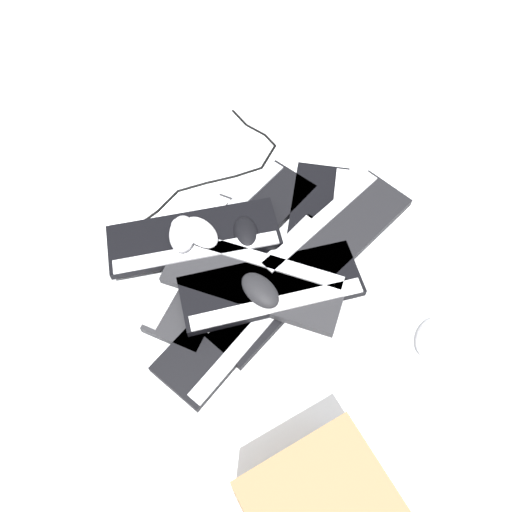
{
  "coord_description": "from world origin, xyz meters",
  "views": [
    {
      "loc": [
        -0.57,
        0.09,
        1.13
      ],
      "look_at": [
        0.08,
        -0.01,
        0.03
      ],
      "focal_mm": 35.0,
      "sensor_mm": 36.0,
      "label": 1
    }
  ],
  "objects_px": {
    "keyboard_1": "(208,267)",
    "keyboard_0": "(245,223)",
    "keyboard_5": "(337,234)",
    "mouse_2": "(431,337)",
    "mouse_5": "(201,232)",
    "keyboard_3": "(276,285)",
    "cardboard_box": "(316,508)",
    "keyboard_2": "(237,321)",
    "keyboard_7": "(254,280)",
    "mouse_0": "(182,234)",
    "mouse_1": "(259,290)",
    "keyboard_8": "(271,287)",
    "mouse_4": "(191,230)",
    "mouse_3": "(246,234)",
    "keyboard_4": "(317,230)",
    "keyboard_6": "(194,238)"
  },
  "relations": [
    {
      "from": "keyboard_5",
      "to": "mouse_2",
      "type": "distance_m",
      "value": 0.34
    },
    {
      "from": "keyboard_3",
      "to": "mouse_3",
      "type": "xyz_separation_m",
      "value": [
        0.14,
        0.06,
        0.04
      ]
    },
    {
      "from": "mouse_1",
      "to": "mouse_3",
      "type": "height_order",
      "value": "mouse_1"
    },
    {
      "from": "keyboard_1",
      "to": "keyboard_0",
      "type": "bearing_deg",
      "value": -42.62
    },
    {
      "from": "keyboard_4",
      "to": "mouse_2",
      "type": "height_order",
      "value": "mouse_2"
    },
    {
      "from": "keyboard_0",
      "to": "keyboard_1",
      "type": "xyz_separation_m",
      "value": [
        -0.12,
        0.11,
        0.0
      ]
    },
    {
      "from": "keyboard_1",
      "to": "keyboard_5",
      "type": "bearing_deg",
      "value": -84.67
    },
    {
      "from": "keyboard_5",
      "to": "keyboard_8",
      "type": "xyz_separation_m",
      "value": [
        -0.13,
        0.2,
        0.0
      ]
    },
    {
      "from": "keyboard_2",
      "to": "mouse_5",
      "type": "distance_m",
      "value": 0.24
    },
    {
      "from": "keyboard_4",
      "to": "keyboard_5",
      "type": "distance_m",
      "value": 0.06
    },
    {
      "from": "keyboard_3",
      "to": "keyboard_5",
      "type": "distance_m",
      "value": 0.21
    },
    {
      "from": "keyboard_2",
      "to": "mouse_3",
      "type": "relative_size",
      "value": 3.88
    },
    {
      "from": "keyboard_2",
      "to": "mouse_4",
      "type": "distance_m",
      "value": 0.26
    },
    {
      "from": "keyboard_2",
      "to": "mouse_1",
      "type": "xyz_separation_m",
      "value": [
        0.04,
        -0.06,
        0.07
      ]
    },
    {
      "from": "mouse_1",
      "to": "cardboard_box",
      "type": "relative_size",
      "value": 0.46
    },
    {
      "from": "keyboard_8",
      "to": "mouse_4",
      "type": "bearing_deg",
      "value": 46.02
    },
    {
      "from": "keyboard_7",
      "to": "mouse_2",
      "type": "height_order",
      "value": "keyboard_7"
    },
    {
      "from": "keyboard_2",
      "to": "mouse_5",
      "type": "xyz_separation_m",
      "value": [
        0.22,
        0.06,
        0.07
      ]
    },
    {
      "from": "keyboard_8",
      "to": "cardboard_box",
      "type": "distance_m",
      "value": 0.5
    },
    {
      "from": "keyboard_2",
      "to": "keyboard_7",
      "type": "relative_size",
      "value": 0.93
    },
    {
      "from": "keyboard_5",
      "to": "mouse_1",
      "type": "bearing_deg",
      "value": 123.36
    },
    {
      "from": "keyboard_4",
      "to": "mouse_0",
      "type": "height_order",
      "value": "mouse_0"
    },
    {
      "from": "mouse_4",
      "to": "cardboard_box",
      "type": "distance_m",
      "value": 0.69
    },
    {
      "from": "keyboard_1",
      "to": "mouse_0",
      "type": "distance_m",
      "value": 0.11
    },
    {
      "from": "mouse_4",
      "to": "keyboard_0",
      "type": "bearing_deg",
      "value": 55.35
    },
    {
      "from": "keyboard_1",
      "to": "keyboard_8",
      "type": "height_order",
      "value": "keyboard_8"
    },
    {
      "from": "keyboard_1",
      "to": "keyboard_2",
      "type": "xyz_separation_m",
      "value": [
        -0.16,
        -0.05,
        0.0
      ]
    },
    {
      "from": "keyboard_5",
      "to": "mouse_3",
      "type": "distance_m",
      "value": 0.24
    },
    {
      "from": "keyboard_3",
      "to": "mouse_1",
      "type": "distance_m",
      "value": 0.09
    },
    {
      "from": "mouse_3",
      "to": "cardboard_box",
      "type": "distance_m",
      "value": 0.66
    },
    {
      "from": "keyboard_1",
      "to": "keyboard_4",
      "type": "bearing_deg",
      "value": -76.67
    },
    {
      "from": "keyboard_2",
      "to": "mouse_4",
      "type": "xyz_separation_m",
      "value": [
        0.23,
        0.08,
        0.07
      ]
    },
    {
      "from": "keyboard_6",
      "to": "mouse_0",
      "type": "bearing_deg",
      "value": 105.01
    },
    {
      "from": "keyboard_6",
      "to": "cardboard_box",
      "type": "distance_m",
      "value": 0.69
    },
    {
      "from": "keyboard_4",
      "to": "mouse_3",
      "type": "distance_m",
      "value": 0.2
    },
    {
      "from": "keyboard_4",
      "to": "mouse_3",
      "type": "bearing_deg",
      "value": 92.19
    },
    {
      "from": "keyboard_8",
      "to": "keyboard_1",
      "type": "bearing_deg",
      "value": 56.47
    },
    {
      "from": "mouse_2",
      "to": "mouse_3",
      "type": "distance_m",
      "value": 0.52
    },
    {
      "from": "keyboard_2",
      "to": "mouse_0",
      "type": "xyz_separation_m",
      "value": [
        0.23,
        0.11,
        0.07
      ]
    },
    {
      "from": "keyboard_5",
      "to": "mouse_3",
      "type": "height_order",
      "value": "mouse_3"
    },
    {
      "from": "keyboard_8",
      "to": "cardboard_box",
      "type": "xyz_separation_m",
      "value": [
        -0.49,
        0.0,
        0.06
      ]
    },
    {
      "from": "cardboard_box",
      "to": "keyboard_1",
      "type": "bearing_deg",
      "value": 13.93
    },
    {
      "from": "keyboard_0",
      "to": "mouse_5",
      "type": "height_order",
      "value": "mouse_5"
    },
    {
      "from": "keyboard_3",
      "to": "keyboard_1",
      "type": "bearing_deg",
      "value": 64.6
    },
    {
      "from": "keyboard_3",
      "to": "cardboard_box",
      "type": "xyz_separation_m",
      "value": [
        -0.51,
        0.02,
        0.09
      ]
    },
    {
      "from": "mouse_0",
      "to": "mouse_2",
      "type": "distance_m",
      "value": 0.65
    },
    {
      "from": "mouse_5",
      "to": "mouse_4",
      "type": "bearing_deg",
      "value": 34.89
    },
    {
      "from": "keyboard_3",
      "to": "mouse_5",
      "type": "bearing_deg",
      "value": 50.05
    },
    {
      "from": "keyboard_0",
      "to": "mouse_4",
      "type": "bearing_deg",
      "value": 108.11
    },
    {
      "from": "keyboard_7",
      "to": "mouse_2",
      "type": "relative_size",
      "value": 4.17
    }
  ]
}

